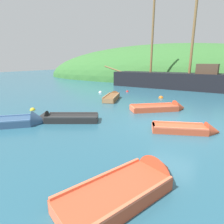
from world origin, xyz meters
name	(u,v)px	position (x,y,z in m)	size (l,w,h in m)	color
ground_plane	(173,125)	(0.00, 0.00, 0.00)	(120.00, 120.00, 0.00)	#285B70
shore_hill	(167,78)	(-4.96, 30.74, 0.00)	(55.96, 26.14, 13.52)	#387033
sailing_ship	(171,82)	(-2.16, 15.21, 0.73)	(17.59, 5.48, 11.66)	black
rowboat_outer_left	(189,130)	(0.81, -0.75, 0.09)	(3.20, 1.74, 0.90)	#C64C2D
rowboat_outer_right	(113,97)	(-5.88, 5.28, 0.14)	(1.74, 3.83, 0.91)	brown
rowboat_center	(62,119)	(-5.72, -1.87, 0.11)	(3.62, 2.38, 0.98)	black
rowboat_portside	(163,109)	(-1.08, 3.02, 0.11)	(3.81, 3.12, 1.11)	#C64C2D
rowboat_far	(134,186)	(-0.28, -5.80, 0.11)	(2.64, 3.63, 1.17)	#C64C2D
rowboat_near_dock	(16,123)	(-7.53, -3.39, 0.12)	(3.56, 3.17, 1.18)	#335175
buoy_white	(100,93)	(-8.59, 8.04, 0.00)	(0.36, 0.36, 0.36)	white
buoy_yellow	(33,110)	(-9.22, -0.72, 0.00)	(0.36, 0.36, 0.36)	yellow
buoy_red	(127,92)	(-6.13, 9.84, 0.00)	(0.32, 0.32, 0.32)	red
buoy_orange	(161,98)	(-2.00, 7.53, 0.00)	(0.42, 0.42, 0.42)	orange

